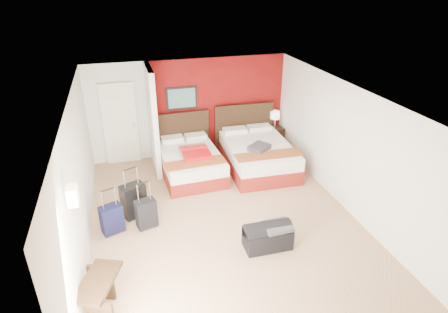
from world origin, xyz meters
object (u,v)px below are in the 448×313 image
object	(u,v)px
nightstand	(274,137)
suitcase_black	(134,202)
suitcase_charcoal	(146,215)
bed_left	(191,163)
duffel_bag	(267,237)
suitcase_navy	(112,220)
red_suitcase_open	(195,152)
table_lamp	(275,119)
desk	(101,299)
bed_right	(258,156)

from	to	relation	value
nightstand	suitcase_black	size ratio (longest dim) A/B	0.89
suitcase_charcoal	bed_left	bearing A→B (deg)	41.56
duffel_bag	suitcase_navy	bearing A→B (deg)	157.06
red_suitcase_open	suitcase_charcoal	xyz separation A→B (m)	(-1.31, -1.72, -0.35)
nightstand	table_lamp	bearing A→B (deg)	0.00
table_lamp	suitcase_navy	size ratio (longest dim) A/B	0.83
suitcase_navy	desk	distance (m)	1.94
bed_right	bed_left	bearing A→B (deg)	177.60
bed_right	suitcase_charcoal	xyz separation A→B (m)	(-2.87, -1.69, -0.04)
bed_left	bed_right	xyz separation A→B (m)	(1.66, -0.13, 0.04)
desk	bed_right	bearing A→B (deg)	67.05
table_lamp	desk	bearing A→B (deg)	-134.12
bed_left	red_suitcase_open	size ratio (longest dim) A/B	2.22
bed_left	desk	bearing A→B (deg)	-120.64
red_suitcase_open	duffel_bag	world-z (taller)	red_suitcase_open
red_suitcase_open	duffel_bag	bearing A→B (deg)	-75.55
suitcase_charcoal	suitcase_navy	xyz separation A→B (m)	(-0.62, 0.00, -0.00)
red_suitcase_open	desk	size ratio (longest dim) A/B	1.07
desk	table_lamp	bearing A→B (deg)	68.27
red_suitcase_open	suitcase_charcoal	distance (m)	2.20
table_lamp	duffel_bag	size ratio (longest dim) A/B	0.55
suitcase_navy	duffel_bag	size ratio (longest dim) A/B	0.67
nightstand	desk	size ratio (longest dim) A/B	0.74
suitcase_navy	bed_right	bearing A→B (deg)	5.57
bed_left	nightstand	distance (m)	2.65
red_suitcase_open	suitcase_navy	size ratio (longest dim) A/B	1.58
table_lamp	duffel_bag	xyz separation A→B (m)	(-1.73, -3.87, -0.62)
duffel_bag	nightstand	bearing A→B (deg)	67.03
suitcase_navy	duffel_bag	world-z (taller)	suitcase_navy
suitcase_navy	table_lamp	bearing A→B (deg)	11.81
nightstand	desk	bearing A→B (deg)	-138.27
suitcase_charcoal	duffel_bag	xyz separation A→B (m)	(1.98, -1.16, -0.07)
desk	suitcase_black	bearing A→B (deg)	98.15
bed_left	duffel_bag	xyz separation A→B (m)	(0.77, -2.98, -0.08)
nightstand	suitcase_charcoal	xyz separation A→B (m)	(-3.71, -2.71, -0.02)
duffel_bag	desk	size ratio (longest dim) A/B	1.01
bed_right	desk	bearing A→B (deg)	-133.11
nightstand	suitcase_navy	world-z (taller)	nightstand
suitcase_charcoal	desk	size ratio (longest dim) A/B	0.69
duffel_bag	bed_left	bearing A→B (deg)	105.53
suitcase_charcoal	desk	world-z (taller)	desk
nightstand	suitcase_navy	bearing A→B (deg)	-152.11
table_lamp	suitcase_black	distance (m)	4.55
suitcase_black	duffel_bag	bearing A→B (deg)	-59.71
table_lamp	suitcase_navy	xyz separation A→B (m)	(-4.33, -2.71, -0.55)
table_lamp	suitcase_navy	distance (m)	5.14
bed_left	suitcase_black	bearing A→B (deg)	-137.65
duffel_bag	suitcase_black	bearing A→B (deg)	145.08
duffel_bag	table_lamp	bearing A→B (deg)	67.03
duffel_bag	suitcase_charcoal	bearing A→B (deg)	150.79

